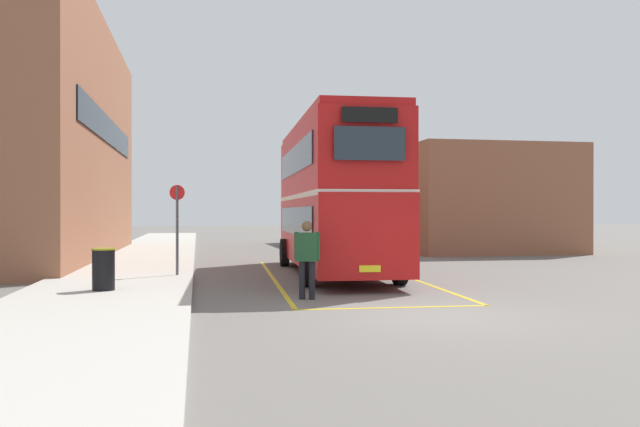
{
  "coord_description": "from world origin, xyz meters",
  "views": [
    {
      "loc": [
        -4.38,
        -11.81,
        1.98
      ],
      "look_at": [
        -0.28,
        9.82,
        1.92
      ],
      "focal_mm": 36.44,
      "sensor_mm": 36.0,
      "label": 1
    }
  ],
  "objects_px": {
    "litter_bin": "(104,269)",
    "bus_stop_sign": "(177,221)",
    "single_deck_bus": "(327,218)",
    "pedestrian_boarding": "(307,254)",
    "double_decker_bus": "(334,195)"
  },
  "relations": [
    {
      "from": "pedestrian_boarding",
      "to": "single_deck_bus",
      "type": "bearing_deg",
      "value": 77.51
    },
    {
      "from": "single_deck_bus",
      "to": "pedestrian_boarding",
      "type": "relative_size",
      "value": 5.33
    },
    {
      "from": "pedestrian_boarding",
      "to": "bus_stop_sign",
      "type": "height_order",
      "value": "bus_stop_sign"
    },
    {
      "from": "litter_bin",
      "to": "double_decker_bus",
      "type": "bearing_deg",
      "value": 33.36
    },
    {
      "from": "single_deck_bus",
      "to": "bus_stop_sign",
      "type": "bearing_deg",
      "value": -114.32
    },
    {
      "from": "litter_bin",
      "to": "bus_stop_sign",
      "type": "bearing_deg",
      "value": 65.5
    },
    {
      "from": "pedestrian_boarding",
      "to": "litter_bin",
      "type": "xyz_separation_m",
      "value": [
        -4.6,
        1.41,
        -0.4
      ]
    },
    {
      "from": "litter_bin",
      "to": "bus_stop_sign",
      "type": "xyz_separation_m",
      "value": [
        1.58,
        3.47,
        1.08
      ]
    },
    {
      "from": "double_decker_bus",
      "to": "bus_stop_sign",
      "type": "relative_size",
      "value": 4.02
    },
    {
      "from": "pedestrian_boarding",
      "to": "litter_bin",
      "type": "distance_m",
      "value": 4.83
    },
    {
      "from": "bus_stop_sign",
      "to": "litter_bin",
      "type": "bearing_deg",
      "value": -114.5
    },
    {
      "from": "double_decker_bus",
      "to": "single_deck_bus",
      "type": "xyz_separation_m",
      "value": [
        3.22,
        17.04,
        -0.87
      ]
    },
    {
      "from": "double_decker_bus",
      "to": "litter_bin",
      "type": "distance_m",
      "value": 7.89
    },
    {
      "from": "single_deck_bus",
      "to": "pedestrian_boarding",
      "type": "distance_m",
      "value": 23.22
    },
    {
      "from": "double_decker_bus",
      "to": "single_deck_bus",
      "type": "bearing_deg",
      "value": 79.31
    }
  ]
}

